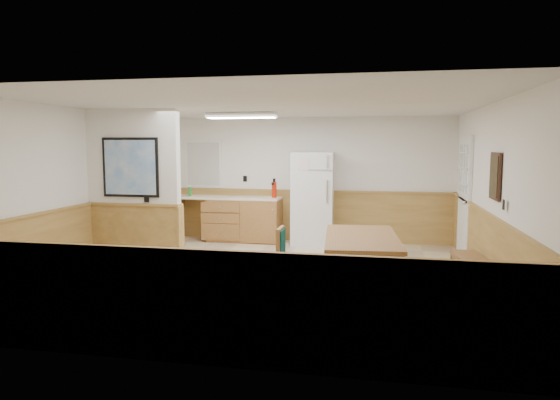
% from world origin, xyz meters
% --- Properties ---
extents(ground, '(6.00, 6.00, 0.00)m').
position_xyz_m(ground, '(0.00, 0.00, 0.00)').
color(ground, tan).
rests_on(ground, ground).
extents(ceiling, '(6.00, 6.00, 0.02)m').
position_xyz_m(ceiling, '(0.00, 0.00, 2.50)').
color(ceiling, silver).
rests_on(ceiling, back_wall).
extents(back_wall, '(6.00, 0.02, 2.50)m').
position_xyz_m(back_wall, '(0.00, 3.00, 1.25)').
color(back_wall, white).
rests_on(back_wall, ground).
extents(right_wall, '(0.02, 6.00, 2.50)m').
position_xyz_m(right_wall, '(3.00, 0.00, 1.25)').
color(right_wall, white).
rests_on(right_wall, ground).
extents(left_wall, '(0.02, 6.00, 2.50)m').
position_xyz_m(left_wall, '(-3.00, 0.00, 1.25)').
color(left_wall, white).
rests_on(left_wall, ground).
extents(wainscot_back, '(6.00, 0.04, 1.00)m').
position_xyz_m(wainscot_back, '(0.00, 2.98, 0.50)').
color(wainscot_back, tan).
rests_on(wainscot_back, ground).
extents(wainscot_right, '(0.04, 6.00, 1.00)m').
position_xyz_m(wainscot_right, '(2.98, 0.00, 0.50)').
color(wainscot_right, tan).
rests_on(wainscot_right, ground).
extents(wainscot_left, '(0.04, 6.00, 1.00)m').
position_xyz_m(wainscot_left, '(-2.98, 0.00, 0.50)').
color(wainscot_left, tan).
rests_on(wainscot_left, ground).
extents(partition_wall, '(1.50, 0.20, 2.50)m').
position_xyz_m(partition_wall, '(-2.25, 0.19, 1.23)').
color(partition_wall, white).
rests_on(partition_wall, ground).
extents(kitchen_counter, '(2.20, 0.61, 1.00)m').
position_xyz_m(kitchen_counter, '(-1.21, 2.68, 0.46)').
color(kitchen_counter, '#A36F3A').
rests_on(kitchen_counter, ground).
extents(exterior_door, '(0.07, 1.02, 2.15)m').
position_xyz_m(exterior_door, '(2.96, 1.90, 1.05)').
color(exterior_door, white).
rests_on(exterior_door, ground).
extents(kitchen_window, '(0.80, 0.04, 1.00)m').
position_xyz_m(kitchen_window, '(-2.10, 2.98, 1.55)').
color(kitchen_window, white).
rests_on(kitchen_window, back_wall).
extents(wall_painting, '(0.04, 0.50, 0.60)m').
position_xyz_m(wall_painting, '(2.97, -0.30, 1.55)').
color(wall_painting, '#362015').
rests_on(wall_painting, right_wall).
extents(fluorescent_fixture, '(1.20, 0.30, 0.09)m').
position_xyz_m(fluorescent_fixture, '(-0.80, 1.30, 2.45)').
color(fluorescent_fixture, white).
rests_on(fluorescent_fixture, ceiling).
extents(refrigerator, '(0.83, 0.74, 1.81)m').
position_xyz_m(refrigerator, '(0.26, 2.63, 0.90)').
color(refrigerator, white).
rests_on(refrigerator, ground).
extents(dining_table, '(1.08, 1.94, 0.75)m').
position_xyz_m(dining_table, '(1.32, -0.47, 0.66)').
color(dining_table, brown).
rests_on(dining_table, ground).
extents(dining_bench, '(0.52, 1.66, 0.45)m').
position_xyz_m(dining_bench, '(2.80, -0.42, 0.34)').
color(dining_bench, brown).
rests_on(dining_bench, ground).
extents(dining_chair, '(0.56, 0.41, 0.85)m').
position_xyz_m(dining_chair, '(0.34, -0.58, 0.50)').
color(dining_chair, brown).
rests_on(dining_chair, ground).
extents(fire_extinguisher, '(0.13, 0.13, 0.38)m').
position_xyz_m(fire_extinguisher, '(-0.52, 2.70, 1.07)').
color(fire_extinguisher, red).
rests_on(fire_extinguisher, kitchen_counter).
extents(soap_bottle, '(0.08, 0.08, 0.19)m').
position_xyz_m(soap_bottle, '(-2.29, 2.65, 1.00)').
color(soap_bottle, green).
rests_on(soap_bottle, kitchen_counter).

